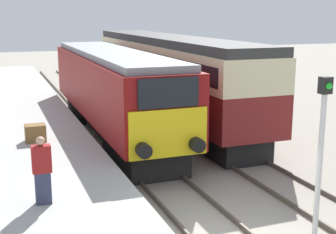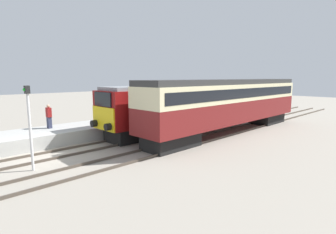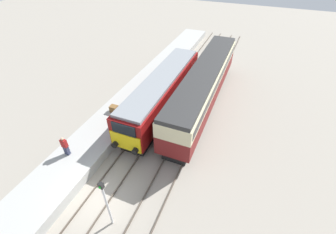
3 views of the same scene
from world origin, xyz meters
The scene contains 9 objects.
ground_plane centered at (0.00, 0.00, 0.00)m, with size 120.00×120.00×0.00m, color gray.
platform_left centered at (-3.30, 8.00, 0.42)m, with size 3.50×50.00×0.85m.
rails_near_track centered at (0.00, 5.00, 0.07)m, with size 1.51×60.00×0.14m.
rails_far_track centered at (3.40, 5.00, 0.07)m, with size 1.50×60.00×0.14m.
locomotive centered at (0.00, 10.69, 2.08)m, with size 2.70×14.14×3.70m.
passenger_carriage centered at (3.40, 12.98, 2.51)m, with size 2.75×17.34×4.16m.
person_on_platform centered at (-3.88, 1.89, 1.66)m, with size 0.44×0.26×1.63m.
signal_post centered at (1.70, -0.96, 2.35)m, with size 0.24×0.28×3.96m.
luggage_crate centered at (-3.55, 7.65, 1.15)m, with size 0.70×0.56×0.60m.
Camera 3 is at (7.24, -5.77, 13.40)m, focal length 24.00 mm.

